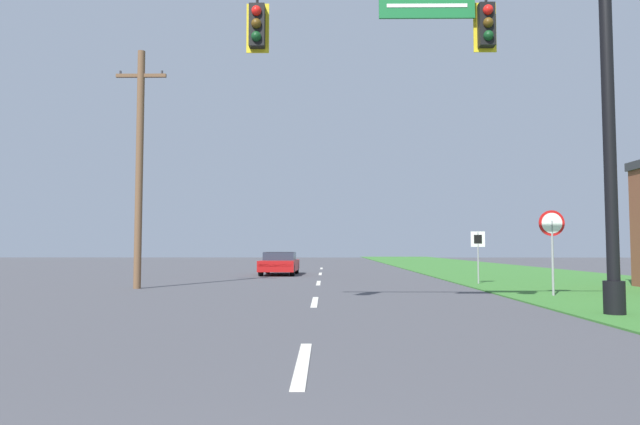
# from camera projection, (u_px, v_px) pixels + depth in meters

# --- Properties ---
(grass_verge_right) EXTENTS (10.00, 110.00, 0.04)m
(grass_verge_right) POSITION_uv_depth(u_px,v_px,m) (513.00, 274.00, 30.97)
(grass_verge_right) COLOR #38752D
(grass_verge_right) RESTS_ON ground
(road_center_line) EXTENTS (0.16, 34.80, 0.01)m
(road_center_line) POSITION_uv_depth(u_px,v_px,m) (319.00, 283.00, 23.09)
(road_center_line) COLOR silver
(road_center_line) RESTS_ON ground
(signal_mast) EXTENTS (8.97, 0.47, 7.96)m
(signal_mast) POSITION_uv_depth(u_px,v_px,m) (510.00, 91.00, 12.33)
(signal_mast) COLOR black
(signal_mast) RESTS_ON grass_verge_right
(car_ahead) EXTENTS (1.91, 4.31, 1.19)m
(car_ahead) POSITION_uv_depth(u_px,v_px,m) (280.00, 263.00, 30.17)
(car_ahead) COLOR black
(car_ahead) RESTS_ON ground
(stop_sign) EXTENTS (0.76, 0.07, 2.50)m
(stop_sign) POSITION_uv_depth(u_px,v_px,m) (552.00, 233.00, 16.79)
(stop_sign) COLOR gray
(stop_sign) RESTS_ON grass_verge_right
(route_sign_post) EXTENTS (0.55, 0.06, 2.03)m
(route_sign_post) POSITION_uv_depth(u_px,v_px,m) (478.00, 245.00, 22.26)
(route_sign_post) COLOR gray
(route_sign_post) RESTS_ON grass_verge_right
(utility_pole_near) EXTENTS (1.80, 0.26, 8.51)m
(utility_pole_near) POSITION_uv_depth(u_px,v_px,m) (139.00, 164.00, 20.27)
(utility_pole_near) COLOR brown
(utility_pole_near) RESTS_ON ground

